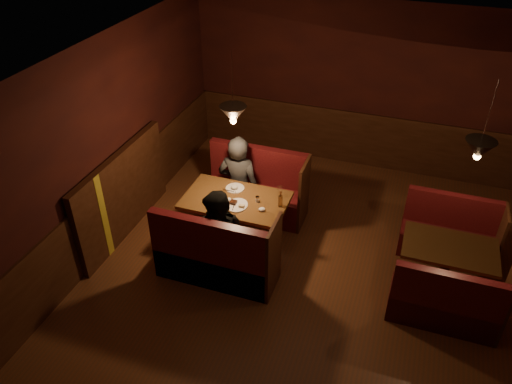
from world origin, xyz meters
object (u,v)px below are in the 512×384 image
(main_table, at_px, (237,209))
(second_bench_near, at_px, (445,307))
(second_bench_far, at_px, (448,236))
(second_table, at_px, (448,257))
(main_bench_near, at_px, (216,260))
(diner_b, at_px, (219,225))
(main_bench_far, at_px, (257,193))
(diner_a, at_px, (238,168))

(main_table, distance_m, second_bench_near, 2.95)
(second_bench_far, distance_m, second_bench_near, 1.38)
(main_table, xyz_separation_m, second_table, (2.84, 0.07, -0.11))
(second_table, xyz_separation_m, second_bench_near, (0.03, -0.69, -0.19))
(main_bench_near, distance_m, second_table, 2.97)
(diner_b, bearing_deg, second_bench_near, 6.43)
(main_bench_near, relative_size, second_bench_near, 1.24)
(main_bench_far, bearing_deg, second_bench_far, -1.19)
(second_bench_far, relative_size, diner_b, 0.79)
(second_bench_near, relative_size, diner_a, 0.73)
(diner_a, distance_m, diner_b, 1.28)
(main_bench_near, xyz_separation_m, diner_b, (0.00, 0.16, 0.46))
(main_bench_far, distance_m, second_bench_far, 2.86)
(diner_b, bearing_deg, second_table, 20.11)
(second_table, distance_m, second_bench_far, 0.72)
(second_bench_near, bearing_deg, main_bench_far, 153.25)
(second_bench_near, bearing_deg, second_bench_far, 90.00)
(second_bench_far, relative_size, second_bench_near, 1.00)
(second_bench_far, distance_m, diner_b, 3.22)
(second_bench_far, bearing_deg, second_bench_near, -90.00)
(second_bench_far, xyz_separation_m, diner_a, (-3.08, -0.15, 0.58))
(diner_a, xyz_separation_m, diner_b, (0.22, -1.26, -0.06))
(main_bench_far, distance_m, diner_a, 0.61)
(main_bench_far, relative_size, second_bench_near, 1.24)
(main_bench_far, distance_m, second_bench_near, 3.20)
(main_table, height_order, second_bench_near, main_table)
(main_table, bearing_deg, second_bench_near, -12.28)
(main_bench_near, distance_m, second_bench_far, 3.26)
(main_table, distance_m, diner_b, 0.69)
(main_bench_near, height_order, second_bench_near, main_bench_near)
(second_bench_far, bearing_deg, main_bench_far, 178.81)
(main_bench_near, bearing_deg, main_table, 91.07)
(diner_a, bearing_deg, main_bench_far, -139.88)
(diner_b, bearing_deg, main_table, 97.37)
(main_table, relative_size, second_table, 1.24)
(diner_b, bearing_deg, main_bench_near, -84.83)
(main_bench_far, height_order, diner_a, diner_a)
(second_bench_near, bearing_deg, main_table, 167.72)
(main_bench_far, xyz_separation_m, second_bench_far, (2.86, -0.06, -0.05))
(main_table, bearing_deg, main_bench_near, -88.93)
(second_bench_far, bearing_deg, main_bench_near, -151.16)
(main_bench_far, relative_size, second_bench_far, 1.24)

